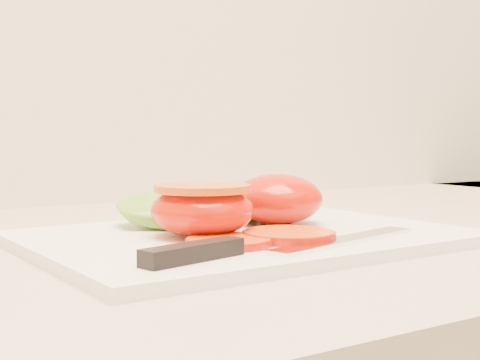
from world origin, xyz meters
TOP-DOWN VIEW (x-y plane):
  - cutting_board at (-0.51, 1.61)m, footprint 0.37×0.27m
  - tomato_half_dome at (-0.46, 1.64)m, footprint 0.09×0.09m
  - tomato_half_cut at (-0.56, 1.61)m, footprint 0.09×0.09m
  - tomato_slice_0 at (-0.51, 1.56)m, footprint 0.07×0.07m
  - tomato_slice_1 at (-0.56, 1.56)m, footprint 0.07×0.07m
  - lettuce_leaf_0 at (-0.53, 1.69)m, footprint 0.15×0.11m
  - lettuce_leaf_1 at (-0.48, 1.70)m, footprint 0.12×0.12m
  - knife at (-0.56, 1.52)m, footprint 0.27×0.06m

SIDE VIEW (x-z plane):
  - cutting_board at x=-0.51m, z-range 0.93..0.94m
  - tomato_slice_1 at x=-0.56m, z-range 0.94..0.95m
  - tomato_slice_0 at x=-0.51m, z-range 0.94..0.95m
  - knife at x=-0.56m, z-range 0.94..0.95m
  - lettuce_leaf_1 at x=-0.48m, z-range 0.94..0.96m
  - lettuce_leaf_0 at x=-0.53m, z-range 0.94..0.97m
  - tomato_half_cut at x=-0.56m, z-range 0.94..0.99m
  - tomato_half_dome at x=-0.46m, z-range 0.94..0.99m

